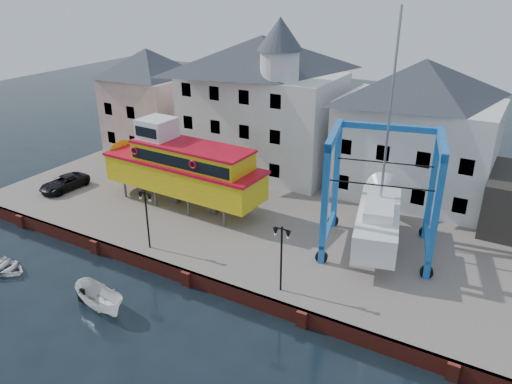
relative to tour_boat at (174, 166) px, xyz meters
The scene contains 13 objects.
ground 11.32m from the tour_boat, 48.48° to the right, with size 140.00×140.00×0.00m, color black.
hardstanding 8.49m from the tour_boat, 24.19° to the left, with size 44.00×22.00×1.00m, color #695F59.
quay_wall 11.07m from the tour_boat, 48.10° to the right, with size 44.00×0.47×1.00m.
building_pink 15.10m from the tour_boat, 137.45° to the left, with size 8.00×7.00×10.30m.
building_white_main 11.18m from the tour_boat, 78.73° to the left, with size 14.00×8.30×14.00m.
building_white_right 19.61m from the tour_boat, 34.87° to the left, with size 12.00×8.00×11.20m.
lamp_post_left 7.30m from the tour_boat, 66.01° to the right, with size 1.12×0.32×4.20m.
lamp_post_right 14.58m from the tour_boat, 27.22° to the right, with size 1.12×0.32×4.20m.
tour_boat is the anchor object (origin of this frame).
travel_lift 16.20m from the tour_boat, ahead, with size 8.36×10.59×15.50m.
van 10.70m from the tour_boat, 165.21° to the right, with size 1.99×4.32×1.20m, color black.
motorboat_a 13.64m from the tour_boat, 71.81° to the right, with size 1.54×4.10×1.58m, color white.
motorboat_d 14.10m from the tour_boat, 110.53° to the right, with size 2.67×3.74×0.77m, color white.
Camera 1 is at (16.99, -20.82, 18.07)m, focal length 35.00 mm.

